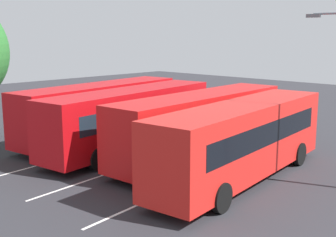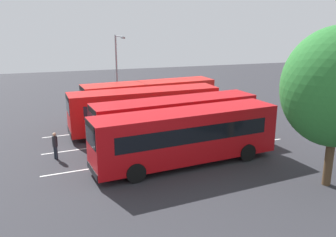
# 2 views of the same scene
# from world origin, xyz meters

# --- Properties ---
(ground_plane) EXTENTS (77.32, 77.32, 0.00)m
(ground_plane) POSITION_xyz_m (0.00, 0.00, 0.00)
(ground_plane) COLOR #2B2B30
(bus_far_left) EXTENTS (11.58, 3.62, 3.31)m
(bus_far_left) POSITION_xyz_m (-0.54, -5.24, 1.83)
(bus_far_left) COLOR red
(bus_far_left) RESTS_ON ground
(bus_center_left) EXTENTS (11.50, 3.03, 3.31)m
(bus_center_left) POSITION_xyz_m (0.70, -1.93, 1.83)
(bus_center_left) COLOR red
(bus_center_left) RESTS_ON ground
(bus_center_right) EXTENTS (11.59, 3.82, 3.31)m
(bus_center_right) POSITION_xyz_m (-0.52, 1.90, 1.83)
(bus_center_right) COLOR #B70C11
(bus_center_right) RESTS_ON ground
(bus_far_right) EXTENTS (11.60, 3.86, 3.31)m
(bus_far_right) POSITION_xyz_m (-0.07, 5.14, 1.83)
(bus_far_right) COLOR #B70C11
(bus_far_right) RESTS_ON ground
(pedestrian) EXTENTS (0.45, 0.45, 1.72)m
(pedestrian) POSITION_xyz_m (7.36, 1.91, 1.02)
(pedestrian) COLOR #232833
(pedestrian) RESTS_ON ground
(lane_stripe_outer_left) EXTENTS (16.59, 1.77, 0.01)m
(lane_stripe_outer_left) POSITION_xyz_m (0.00, -3.58, 0.00)
(lane_stripe_outer_left) COLOR silver
(lane_stripe_outer_left) RESTS_ON ground
(lane_stripe_inner_left) EXTENTS (16.59, 1.77, 0.01)m
(lane_stripe_inner_left) POSITION_xyz_m (0.00, 0.00, 0.00)
(lane_stripe_inner_left) COLOR silver
(lane_stripe_inner_left) RESTS_ON ground
(lane_stripe_inner_right) EXTENTS (16.59, 1.77, 0.01)m
(lane_stripe_inner_right) POSITION_xyz_m (0.00, 3.58, 0.00)
(lane_stripe_inner_right) COLOR silver
(lane_stripe_inner_right) RESTS_ON ground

